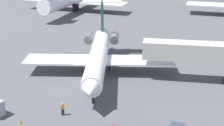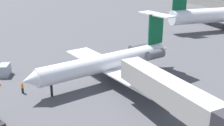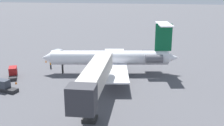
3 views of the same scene
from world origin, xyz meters
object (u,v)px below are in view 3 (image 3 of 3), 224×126
Objects in this scene: cargo_container_uld at (57,54)px; traffic_cone_mid at (46,61)px; jet_bridge at (93,80)px; traffic_cone_near at (16,83)px; regional_jet at (114,57)px; ground_crew_marshaller at (51,64)px; baggage_tug_trailing at (13,73)px; baggage_tug_lead at (4,86)px.

cargo_container_uld is 5.35× the size of traffic_cone_mid.
cargo_container_uld is (-26.51, -14.87, -3.60)m from jet_bridge.
jet_bridge is 6.18× the size of cargo_container_uld.
jet_bridge is 30.60m from cargo_container_uld.
traffic_cone_near is at bearing -117.74° from jet_bridge.
jet_bridge is at bearing -0.77° from regional_jet.
regional_jet is at bearing 179.23° from jet_bridge.
cargo_container_uld is 5.35× the size of traffic_cone_near.
jet_bridge is at bearing 62.26° from traffic_cone_near.
regional_jet is 15.77× the size of ground_crew_marshaller.
cargo_container_uld reaches higher than baggage_tug_trailing.
regional_jet is 48.46× the size of traffic_cone_near.
cargo_container_uld is (-21.50, 1.32, 0.14)m from baggage_tug_lead.
baggage_tug_trailing reaches higher than ground_crew_marshaller.
baggage_tug_trailing reaches higher than traffic_cone_near.
traffic_cone_mid is at bearing -16.42° from cargo_container_uld.
traffic_cone_near is 14.16m from traffic_cone_mid.
baggage_tug_trailing is at bearing -163.63° from baggage_tug_lead.
baggage_tug_lead is at bearing -53.70° from regional_jet.
traffic_cone_near is (3.37, 2.28, -0.56)m from baggage_tug_trailing.
traffic_cone_mid is at bearing -108.49° from regional_jet.
cargo_container_uld is (-9.44, -15.10, -2.29)m from regional_jet.
regional_jet is 9.05× the size of cargo_container_uld.
traffic_cone_near is at bearing -14.45° from ground_crew_marshaller.
traffic_cone_mid is (-10.79, 2.11, -0.56)m from baggage_tug_trailing.
traffic_cone_mid is (4.00, -1.18, -0.70)m from cargo_container_uld.
regional_jet is at bearing 71.51° from traffic_cone_mid.
regional_jet reaches higher than cargo_container_uld.
traffic_cone_mid is (-5.44, -16.27, -2.99)m from regional_jet.
cargo_container_uld reaches higher than ground_crew_marshaller.
jet_bridge is 18.45m from traffic_cone_near.
baggage_tug_lead is at bearing -107.19° from jet_bridge.
baggage_tug_lead and baggage_tug_trailing have the same top height.
jet_bridge is (17.07, -0.23, 1.32)m from regional_jet.
jet_bridge reaches higher than baggage_tug_trailing.
jet_bridge reaches higher than cargo_container_uld.
jet_bridge reaches higher than ground_crew_marshaller.
baggage_tug_lead is at bearing -3.51° from cargo_container_uld.
traffic_cone_near is (18.15, -1.01, -0.70)m from cargo_container_uld.
cargo_container_uld is 18.20m from traffic_cone_near.
traffic_cone_near is at bearing 34.11° from baggage_tug_trailing.
regional_jet is 19.30m from baggage_tug_trailing.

